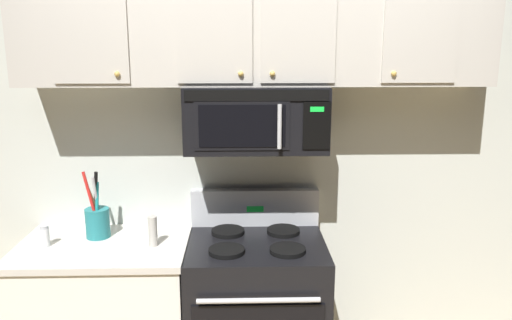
{
  "coord_description": "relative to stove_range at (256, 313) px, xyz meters",
  "views": [
    {
      "loc": [
        -0.08,
        -2.22,
        1.97
      ],
      "look_at": [
        0.0,
        0.49,
        1.35
      ],
      "focal_mm": 35.86,
      "sensor_mm": 36.0,
      "label": 1
    }
  ],
  "objects": [
    {
      "name": "salt_shaker",
      "position": [
        -1.14,
        -0.02,
        0.49
      ],
      "size": [
        0.05,
        0.05,
        0.12
      ],
      "color": "white",
      "rests_on": "counter_segment"
    },
    {
      "name": "utensil_crock_teal",
      "position": [
        -0.89,
        0.11,
        0.53
      ],
      "size": [
        0.13,
        0.13,
        0.39
      ],
      "color": "teal",
      "rests_on": "counter_segment"
    },
    {
      "name": "pepper_mill",
      "position": [
        -0.56,
        -0.03,
        0.51
      ],
      "size": [
        0.05,
        0.05,
        0.16
      ],
      "primitive_type": "cylinder",
      "color": "#B7B2A8",
      "rests_on": "counter_segment"
    },
    {
      "name": "over_range_microwave",
      "position": [
        -0.0,
        0.12,
        1.11
      ],
      "size": [
        0.76,
        0.43,
        0.35
      ],
      "color": "black"
    },
    {
      "name": "upper_cabinets",
      "position": [
        -0.0,
        0.15,
        1.56
      ],
      "size": [
        2.5,
        0.36,
        0.55
      ],
      "color": "#BCB7AD"
    },
    {
      "name": "stove_range",
      "position": [
        0.0,
        0.0,
        0.0
      ],
      "size": [
        0.76,
        0.69,
        1.12
      ],
      "color": "black",
      "rests_on": "ground_plane"
    },
    {
      "name": "counter_segment",
      "position": [
        -0.84,
        0.01,
        -0.02
      ],
      "size": [
        0.93,
        0.65,
        0.9
      ],
      "color": "white",
      "rests_on": "ground_plane"
    },
    {
      "name": "back_wall",
      "position": [
        0.0,
        0.37,
        0.88
      ],
      "size": [
        5.2,
        0.1,
        2.7
      ],
      "primitive_type": "cube",
      "color": "silver",
      "rests_on": "ground_plane"
    }
  ]
}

